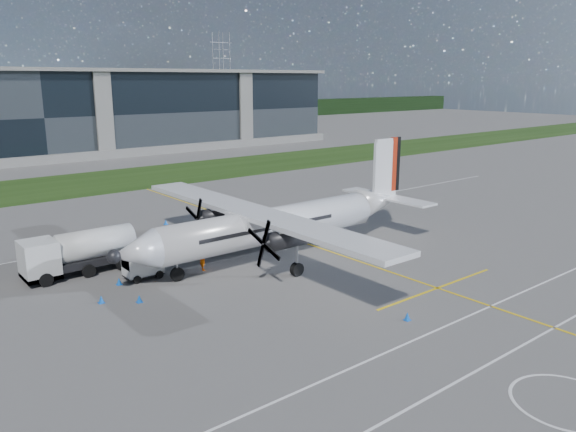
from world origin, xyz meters
TOP-DOWN VIEW (x-y plane):
  - ground at (0.00, 40.00)m, footprint 400.00×400.00m
  - grass_strip at (0.00, 48.00)m, footprint 400.00×18.00m
  - terminal_building at (0.00, 80.00)m, footprint 120.00×20.00m
  - pylon_east at (85.00, 150.00)m, footprint 9.00×4.60m
  - yellow_taxiway_centerline at (3.00, 10.00)m, footprint 0.20×70.00m
  - white_lane_line at (0.00, -14.00)m, footprint 90.00×0.15m
  - turboprop_aircraft at (-0.79, 6.26)m, footprint 27.70×28.72m
  - fuel_tanker_truck at (-15.28, 12.10)m, footprint 8.35×2.72m
  - baggage_tug at (-11.59, 8.33)m, footprint 2.78×1.67m
  - ground_crew_person at (-7.44, 7.15)m, footprint 0.88×1.03m
  - safety_cone_fwd at (-15.66, 5.71)m, footprint 0.36×0.36m
  - safety_cone_nose_port at (-13.74, 4.31)m, footprint 0.36×0.36m
  - safety_cone_stbdwing at (-3.43, 21.03)m, footprint 0.36×0.36m
  - safety_cone_nose_stbd at (-13.49, 8.13)m, footprint 0.36×0.36m
  - safety_cone_portwing at (-2.68, -8.07)m, footprint 0.36×0.36m

SIDE VIEW (x-z plane):
  - ground at x=0.00m, z-range 0.00..0.00m
  - yellow_taxiway_centerline at x=3.00m, z-range 0.00..0.01m
  - white_lane_line at x=0.00m, z-range 0.00..0.01m
  - grass_strip at x=0.00m, z-range 0.00..0.04m
  - safety_cone_fwd at x=-15.66m, z-range 0.00..0.50m
  - safety_cone_nose_port at x=-13.74m, z-range 0.00..0.50m
  - safety_cone_stbdwing at x=-3.43m, z-range 0.00..0.50m
  - safety_cone_nose_stbd at x=-13.49m, z-range 0.00..0.50m
  - safety_cone_portwing at x=-2.68m, z-range 0.00..0.50m
  - baggage_tug at x=-11.59m, z-range 0.00..1.67m
  - ground_crew_person at x=-7.44m, z-range 0.00..2.13m
  - fuel_tanker_truck at x=-15.28m, z-range 0.00..3.13m
  - turboprop_aircraft at x=-0.79m, z-range 0.00..8.62m
  - terminal_building at x=0.00m, z-range 0.00..15.00m
  - pylon_east at x=85.00m, z-range 0.00..30.00m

